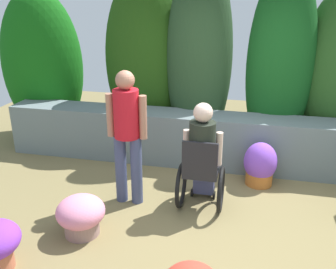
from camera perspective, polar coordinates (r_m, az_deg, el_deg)
name	(u,v)px	position (r m, az deg, el deg)	size (l,w,h in m)	color
ground_plane	(222,226)	(4.36, 8.31, -13.71)	(10.83, 10.83, 0.00)	olive
stone_retaining_wall	(233,142)	(5.61, 9.97, -1.13)	(7.02, 0.56, 0.78)	slate
hedge_backdrop	(233,65)	(5.96, 9.87, 10.44)	(7.91, 1.22, 3.14)	#135C13
person_in_wheelchair	(202,160)	(4.40, 5.23, -3.90)	(0.53, 0.66, 1.33)	black
person_standing_companion	(127,130)	(4.40, -6.28, 0.74)	(0.49, 0.30, 1.65)	#3F486C
flower_pot_terracotta_by_wall	(81,215)	(4.18, -13.16, -11.86)	(0.52, 0.52, 0.44)	gray
flower_pot_small_foreground	(260,165)	(5.20, 13.89, -4.56)	(0.44, 0.44, 0.60)	#BC692A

